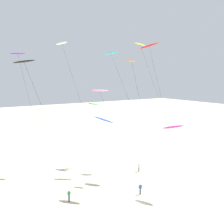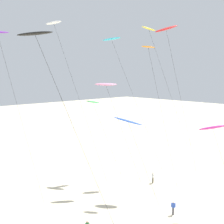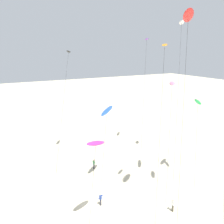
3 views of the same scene
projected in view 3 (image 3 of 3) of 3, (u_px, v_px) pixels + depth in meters
ground_plane at (89, 200)px, 34.76m from camera, size 260.00×260.00×0.00m
kite_purple at (147, 41)px, 47.40m from camera, size 4.78×4.26×21.58m
kite_black at (68, 54)px, 43.19m from camera, size 6.74×5.83×19.49m
kite_magenta at (96, 144)px, 26.77m from camera, size 3.91×4.02×10.88m
kite_red at (188, 17)px, 25.49m from camera, size 5.85×5.32×23.65m
kite_orange at (164, 52)px, 29.38m from camera, size 4.25×4.02×20.38m
kite_pink at (172, 84)px, 35.76m from camera, size 5.51×4.82×15.36m
kite_green at (198, 103)px, 37.60m from camera, size 4.55×3.80×12.56m
kite_blue at (107, 111)px, 36.23m from camera, size 4.37×4.34×11.86m
kite_white at (181, 25)px, 40.36m from camera, size 6.64×5.88×24.06m
kite_flyer_nearest at (173, 205)px, 32.23m from camera, size 0.63×0.61×1.67m
kite_flyer_middle at (94, 164)px, 43.61m from camera, size 0.63×0.61×1.67m
kite_flyer_furthest at (101, 199)px, 33.49m from camera, size 0.72×0.72×1.67m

